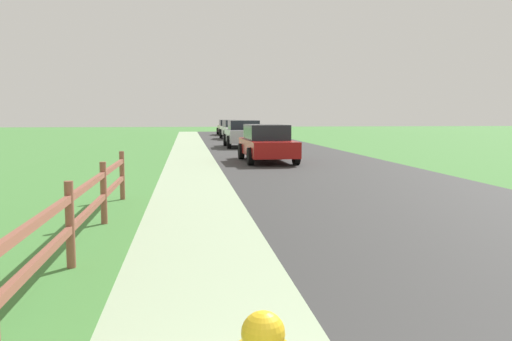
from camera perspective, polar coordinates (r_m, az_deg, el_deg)
ground_plane at (r=26.40m, az=-4.78°, el=1.77°), size 120.00×120.00×0.00m
road_asphalt at (r=28.75m, az=2.03°, el=2.14°), size 7.00×66.00×0.01m
curb_concrete at (r=28.43m, az=-11.01°, el=1.99°), size 6.00×66.00×0.01m
grass_verge at (r=28.56m, az=-14.02°, el=1.94°), size 5.00×66.00×0.00m
rail_fence at (r=7.02m, az=-19.09°, el=-4.72°), size 0.11×11.01×1.09m
parked_suv_red at (r=21.85m, az=1.15°, el=2.94°), size 2.05×4.72×1.50m
parked_car_silver at (r=31.73m, az=-1.37°, el=3.93°), size 2.11×4.49×1.57m
parked_car_white at (r=42.49m, az=-2.31°, el=4.38°), size 2.18×4.63×1.48m
parked_car_beige at (r=51.14m, az=-2.96°, el=4.58°), size 2.01×4.72×1.42m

